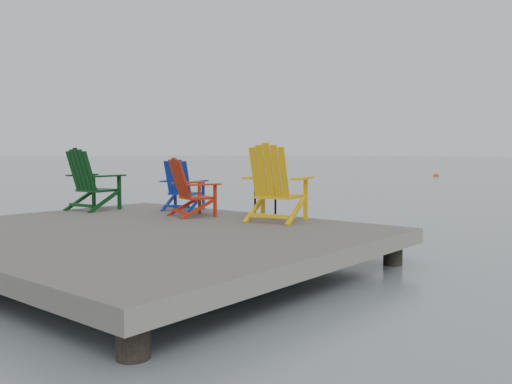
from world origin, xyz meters
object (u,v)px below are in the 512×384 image
Objects in this scene: chair_blue at (182,185)px; chair_red at (190,188)px; chair_yellow at (275,183)px; buoy_b at (436,176)px; handrail at (265,182)px; chair_green at (91,180)px.

chair_blue is 0.98m from chair_red.
chair_yellow reaches higher than chair_red.
chair_yellow is 2.94× the size of buoy_b.
handrail is 1.27m from chair_red.
chair_red is at bearing -56.16° from chair_blue.
chair_blue is 2.29m from chair_yellow.
chair_green is 0.95× the size of chair_yellow.
chair_yellow is 28.85m from buoy_b.
chair_green is 2.14m from chair_red.
chair_green is 1.65m from chair_blue.
chair_blue is at bearing 31.54° from chair_green.
chair_red is (-0.75, -1.02, -0.07)m from handrail.
chair_blue is at bearing -163.42° from handrail.
chair_yellow is at bearing -73.43° from buoy_b.
handrail is 0.79× the size of chair_yellow.
chair_yellow reaches higher than handrail.
buoy_b is (-8.22, 27.63, -1.08)m from chair_yellow.
handrail reaches higher than buoy_b.
chair_green is 2.80× the size of buoy_b.
chair_green reaches higher than buoy_b.
chair_blue is at bearing 159.34° from chair_yellow.
buoy_b is at bearing 80.95° from chair_blue.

